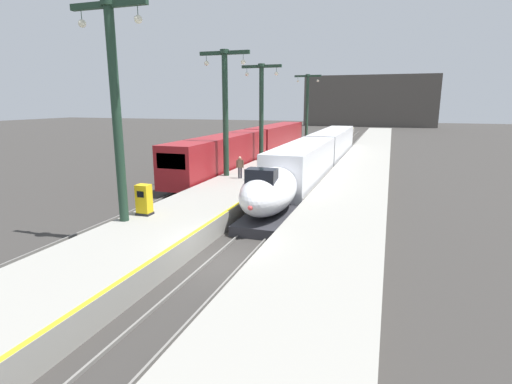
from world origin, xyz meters
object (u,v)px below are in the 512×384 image
Objects in this scene: regional_train_adjacent at (254,144)px; passenger_near_edge at (240,166)px; station_column_near at (115,95)px; rolling_suitcase at (249,176)px; station_column_mid at (225,102)px; station_column_far at (261,103)px; station_column_distant at (307,101)px; ticket_machine_yellow at (144,201)px; highspeed_train_main at (317,156)px.

passenger_near_edge is at bearing -75.52° from regional_train_adjacent.
station_column_near is 13.38m from rolling_suitcase.
regional_train_adjacent is 3.82× the size of station_column_mid.
station_column_far is 22.48m from station_column_distant.
station_column_far reaches higher than rolling_suitcase.
regional_train_adjacent is 21.66× the size of passenger_near_edge.
station_column_mid reaches higher than rolling_suitcase.
station_column_near reaches higher than regional_train_adjacent.
ticket_machine_yellow is (2.55, -25.26, -0.34)m from regional_train_adjacent.
rolling_suitcase is (2.38, 11.84, -5.76)m from station_column_near.
passenger_near_edge is (1.47, -0.79, -4.75)m from station_column_mid.
regional_train_adjacent is 14.67m from passenger_near_edge.
station_column_distant is 33.36m from rolling_suitcase.
ticket_machine_yellow is at bearing -84.24° from regional_train_adjacent.
station_column_near is 22.18m from station_column_far.
passenger_near_edge is 1.06× the size of ticket_machine_yellow.
station_column_distant reaches higher than station_column_far.
regional_train_adjacent is at bearing 95.76° from ticket_machine_yellow.
station_column_far is 11.01m from passenger_near_edge.
highspeed_train_main is at bearing -76.22° from station_column_distant.
station_column_mid is at bearing 151.64° from passenger_near_edge.
station_column_distant is at bearing 90.46° from ticket_machine_yellow.
station_column_near is 13.37m from passenger_near_edge.
ticket_machine_yellow reaches higher than rolling_suitcase.
rolling_suitcase is (-3.52, -8.75, -0.57)m from highspeed_train_main.
highspeed_train_main is at bearing 74.00° from ticket_machine_yellow.
highspeed_train_main is 7.72m from station_column_far.
station_column_near is (-5.90, -20.59, 5.19)m from highspeed_train_main.
station_column_distant is at bearing 83.09° from regional_train_adjacent.
regional_train_adjacent is 3.59× the size of station_column_near.
ticket_machine_yellow is (-5.55, -19.36, -0.14)m from highspeed_train_main.
highspeed_train_main is 38.83× the size of rolling_suitcase.
passenger_near_edge is at bearing 84.22° from ticket_machine_yellow.
rolling_suitcase is at bearing -27.48° from station_column_mid.
highspeed_train_main is 25.26m from station_column_distant.
station_column_near reaches higher than station_column_distant.
regional_train_adjacent is 14.37m from station_column_mid.
passenger_near_edge is 1.23m from rolling_suitcase.
regional_train_adjacent is 6.63m from station_column_far.
station_column_mid is 0.98× the size of station_column_distant.
station_column_mid is 1.03× the size of station_column_far.
regional_train_adjacent is 25.39m from ticket_machine_yellow.
station_column_mid is (-0.00, 13.08, -0.33)m from station_column_near.
station_column_distant reaches higher than highspeed_train_main.
regional_train_adjacent is 27.05m from station_column_near.
station_column_near is 13.08m from station_column_mid.
station_column_far reaches higher than passenger_near_edge.
passenger_near_edge is at bearing 153.97° from rolling_suitcase.
highspeed_train_main is 9.45m from rolling_suitcase.
ticket_machine_yellow is at bearing -89.54° from station_column_distant.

